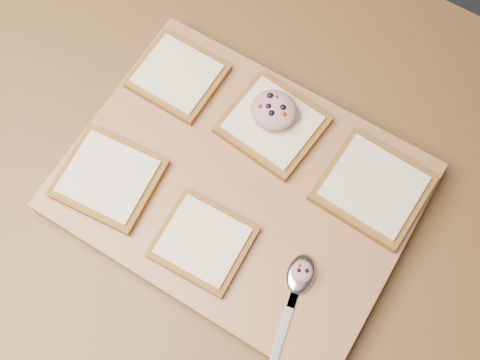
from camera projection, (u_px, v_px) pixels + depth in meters
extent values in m
plane|color=#515459|center=(198.00, 257.00, 1.71)|extent=(4.00, 4.00, 0.00)
cube|color=slate|center=(185.00, 214.00, 1.31)|extent=(1.90, 0.75, 0.84)
cube|color=brown|center=(159.00, 126.00, 0.89)|extent=(2.00, 0.80, 0.06)
cube|color=#A47346|center=(240.00, 189.00, 0.81)|extent=(0.44, 0.34, 0.04)
cube|color=brown|center=(178.00, 76.00, 0.84)|extent=(0.12, 0.11, 0.01)
cube|color=beige|center=(177.00, 73.00, 0.83)|extent=(0.10, 0.09, 0.00)
cube|color=brown|center=(272.00, 125.00, 0.81)|extent=(0.13, 0.12, 0.01)
cube|color=beige|center=(273.00, 122.00, 0.80)|extent=(0.11, 0.11, 0.00)
cube|color=brown|center=(373.00, 188.00, 0.78)|extent=(0.13, 0.12, 0.01)
cube|color=beige|center=(374.00, 186.00, 0.77)|extent=(0.12, 0.11, 0.00)
cube|color=brown|center=(109.00, 179.00, 0.78)|extent=(0.13, 0.12, 0.01)
cube|color=beige|center=(108.00, 176.00, 0.78)|extent=(0.11, 0.10, 0.00)
cube|color=brown|center=(203.00, 242.00, 0.76)|extent=(0.11, 0.11, 0.01)
cube|color=beige|center=(203.00, 240.00, 0.75)|extent=(0.10, 0.09, 0.00)
ellipsoid|color=tan|center=(274.00, 110.00, 0.79)|extent=(0.06, 0.06, 0.03)
sphere|color=black|center=(283.00, 108.00, 0.78)|extent=(0.01, 0.01, 0.01)
sphere|color=black|center=(270.00, 96.00, 0.79)|extent=(0.01, 0.01, 0.01)
sphere|color=black|center=(272.00, 113.00, 0.78)|extent=(0.01, 0.01, 0.01)
sphere|color=black|center=(269.00, 107.00, 0.78)|extent=(0.01, 0.01, 0.01)
sphere|color=#A5140C|center=(284.00, 115.00, 0.78)|extent=(0.01, 0.01, 0.01)
sphere|color=#A5140C|center=(276.00, 98.00, 0.79)|extent=(0.01, 0.01, 0.01)
sphere|color=#A5140C|center=(260.00, 107.00, 0.78)|extent=(0.01, 0.01, 0.01)
ellipsoid|color=silver|center=(301.00, 274.00, 0.74)|extent=(0.05, 0.06, 0.01)
cube|color=silver|center=(294.00, 294.00, 0.74)|extent=(0.02, 0.04, 0.00)
cube|color=silver|center=(280.00, 339.00, 0.72)|extent=(0.04, 0.13, 0.00)
ellipsoid|color=tan|center=(302.00, 272.00, 0.73)|extent=(0.03, 0.03, 0.01)
sphere|color=black|center=(307.00, 271.00, 0.73)|extent=(0.01, 0.01, 0.01)
sphere|color=black|center=(299.00, 271.00, 0.73)|extent=(0.01, 0.01, 0.01)
sphere|color=#A5140C|center=(300.00, 266.00, 0.73)|extent=(0.01, 0.01, 0.01)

